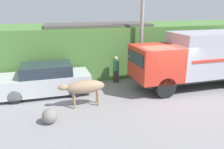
{
  "coord_description": "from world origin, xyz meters",
  "views": [
    {
      "loc": [
        -5.73,
        -9.12,
        4.39
      ],
      "look_at": [
        -2.92,
        0.51,
        1.27
      ],
      "focal_mm": 35.0,
      "sensor_mm": 36.0,
      "label": 1
    }
  ],
  "objects": [
    {
      "name": "building_backdrop",
      "position": [
        -2.6,
        4.91,
        1.7
      ],
      "size": [
        6.67,
        2.7,
        3.36
      ],
      "color": "#B2BCAD",
      "rests_on": "ground_plane"
    },
    {
      "name": "utility_pole",
      "position": [
        -0.37,
        2.97,
        2.96
      ],
      "size": [
        0.9,
        0.2,
        5.67
      ],
      "color": "#9E998E",
      "rests_on": "ground_plane"
    },
    {
      "name": "roadside_rock",
      "position": [
        -5.93,
        -1.08,
        0.3
      ],
      "size": [
        0.6,
        0.6,
        0.6
      ],
      "color": "gray",
      "rests_on": "ground_plane"
    },
    {
      "name": "pedestrian_on_hill",
      "position": [
        -1.99,
        2.84,
        0.87
      ],
      "size": [
        0.37,
        0.37,
        1.6
      ],
      "rotation": [
        0.0,
        0.0,
        3.11
      ],
      "color": "#38332D",
      "rests_on": "ground_plane"
    },
    {
      "name": "hillside_embankment",
      "position": [
        0.0,
        5.97,
        1.6
      ],
      "size": [
        32.0,
        5.31,
        3.19
      ],
      "color": "#4C7A38",
      "rests_on": "ground_plane"
    },
    {
      "name": "brown_cow",
      "position": [
        -4.34,
        0.09,
        0.92
      ],
      "size": [
        2.1,
        0.61,
        1.24
      ],
      "rotation": [
        0.0,
        0.0,
        -0.03
      ],
      "color": "#9E7F60",
      "rests_on": "ground_plane"
    },
    {
      "name": "ground_plane",
      "position": [
        0.0,
        0.0,
        0.0
      ],
      "size": [
        60.0,
        60.0,
        0.0
      ],
      "primitive_type": "plane",
      "color": "gray"
    },
    {
      "name": "parked_suv",
      "position": [
        -6.03,
        2.07,
        0.78
      ],
      "size": [
        4.53,
        1.89,
        1.61
      ],
      "rotation": [
        0.0,
        0.0,
        0.06
      ],
      "color": "silver",
      "rests_on": "ground_plane"
    },
    {
      "name": "cargo_truck",
      "position": [
        2.39,
        0.9,
        1.71
      ],
      "size": [
        7.53,
        2.36,
        3.07
      ],
      "rotation": [
        0.0,
        0.0,
        0.0
      ],
      "color": "#2D2D2D",
      "rests_on": "ground_plane"
    }
  ]
}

